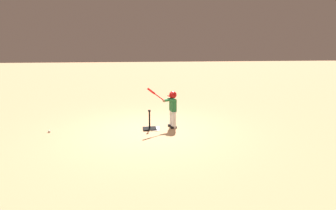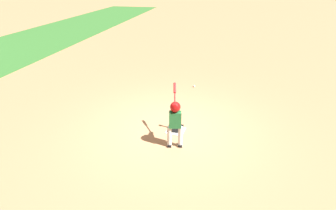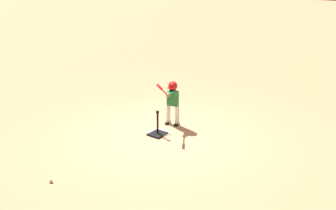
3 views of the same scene
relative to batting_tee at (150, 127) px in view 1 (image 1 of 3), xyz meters
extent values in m
plane|color=#AD7F56|center=(0.01, 0.14, -0.09)|extent=(90.00, 90.00, 0.00)
cube|color=white|center=(-0.08, -0.02, -0.08)|extent=(0.50, 0.50, 0.02)
cube|color=black|center=(0.00, 0.00, -0.07)|extent=(0.41, 0.37, 0.04)
cylinder|color=black|center=(0.00, 0.00, 0.22)|extent=(0.05, 0.05, 0.52)
cylinder|color=black|center=(0.00, 0.00, 0.50)|extent=(0.08, 0.08, 0.05)
cylinder|color=silver|center=(-0.77, 0.00, 0.18)|extent=(0.13, 0.13, 0.52)
cube|color=black|center=(-0.75, 0.01, -0.06)|extent=(0.19, 0.12, 0.06)
cylinder|color=silver|center=(-0.72, -0.24, 0.18)|extent=(0.13, 0.13, 0.52)
cube|color=black|center=(-0.70, -0.24, -0.06)|extent=(0.19, 0.12, 0.06)
cube|color=#236B38|center=(-0.75, -0.12, 0.63)|extent=(0.20, 0.30, 0.39)
sphere|color=#936B4C|center=(-0.75, -0.12, 0.94)|extent=(0.20, 0.20, 0.20)
sphere|color=maroon|center=(-0.75, -0.12, 0.95)|extent=(0.23, 0.23, 0.23)
cube|color=maroon|center=(-0.65, -0.10, 0.92)|extent=(0.15, 0.19, 0.01)
cylinder|color=#236B38|center=(-0.61, -0.05, 0.81)|extent=(0.32, 0.11, 0.11)
cylinder|color=#236B38|center=(-0.60, -0.13, 0.81)|extent=(0.31, 0.22, 0.11)
sphere|color=#936B4C|center=(-0.46, -0.06, 0.79)|extent=(0.10, 0.10, 0.10)
cylinder|color=red|center=(-0.22, -0.01, 0.98)|extent=(0.52, 0.13, 0.41)
cylinder|color=red|center=(-0.06, 0.02, 1.11)|extent=(0.26, 0.11, 0.21)
cylinder|color=black|center=(-0.48, -0.06, 0.78)|extent=(0.05, 0.06, 0.05)
sphere|color=white|center=(2.97, -0.16, -0.05)|extent=(0.07, 0.07, 0.07)
camera|label=1|loc=(0.64, 7.73, 2.32)|focal=28.00mm
camera|label=2|loc=(-5.77, -0.99, 3.53)|focal=28.00mm
camera|label=3|loc=(6.72, 5.61, 3.74)|focal=42.00mm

